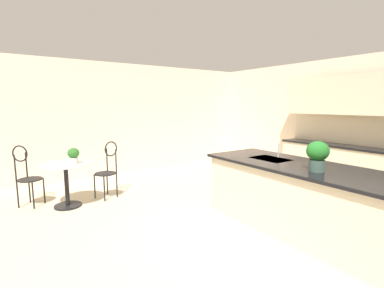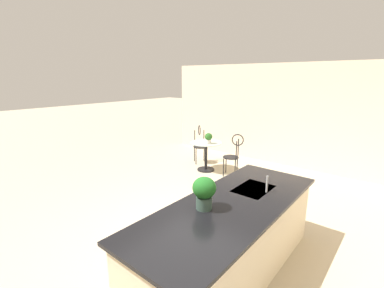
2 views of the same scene
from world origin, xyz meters
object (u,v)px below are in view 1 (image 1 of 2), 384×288
Objects in this scene: potted_plant_on_table at (73,155)px; bistro_table at (66,181)px; potted_plant_counter_near at (318,154)px; chair_near_window at (108,167)px; chair_by_island at (26,173)px.

bistro_table is at bearing -119.61° from potted_plant_on_table.
bistro_table is 3.02× the size of potted_plant_on_table.
potted_plant_on_table is 0.72× the size of potted_plant_counter_near.
bistro_table is 0.75m from chair_near_window.
potted_plant_counter_near is at bearing 38.41° from chair_by_island.
chair_by_island is 0.89m from potted_plant_on_table.
chair_near_window is 2.82× the size of potted_plant_counter_near.
potted_plant_on_table is at bearing -74.25° from chair_near_window.
chair_by_island is at bearing -141.59° from potted_plant_counter_near.
chair_by_island is at bearing -127.43° from potted_plant_on_table.
potted_plant_on_table reaches higher than bistro_table.
chair_near_window is 1.32m from chair_by_island.
bistro_table is 0.71m from chair_by_island.
bistro_table is at bearing -81.96° from chair_near_window.
potted_plant_counter_near is (3.09, 2.26, 0.68)m from bistro_table.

